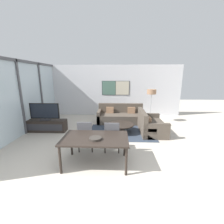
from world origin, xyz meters
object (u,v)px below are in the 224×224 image
(sofa_side, at_px, (150,126))
(fruit_bowl, at_px, (95,138))
(tv_console, at_px, (46,126))
(dining_chair_centre, at_px, (112,135))
(dining_chair_left, at_px, (86,134))
(sofa_main, at_px, (121,116))
(dining_table, at_px, (95,140))
(floor_lamp, at_px, (152,94))
(television, at_px, (45,112))
(coffee_table, at_px, (121,126))

(sofa_side, distance_m, fruit_bowl, 3.07)
(tv_console, xyz_separation_m, dining_chair_centre, (2.76, -1.60, 0.28))
(dining_chair_left, bearing_deg, sofa_side, 35.52)
(sofa_main, bearing_deg, sofa_side, -49.54)
(dining_table, relative_size, floor_lamp, 1.01)
(fruit_bowl, bearing_deg, tv_console, 134.92)
(television, xyz_separation_m, sofa_main, (3.07, 1.36, -0.54))
(dining_chair_left, height_order, floor_lamp, floor_lamp)
(coffee_table, bearing_deg, fruit_bowl, -105.83)
(sofa_main, distance_m, dining_chair_left, 3.13)
(tv_console, height_order, coffee_table, tv_console)
(tv_console, height_order, dining_chair_centre, dining_chair_centre)
(television, xyz_separation_m, sofa_side, (4.20, 0.03, -0.54))
(sofa_main, xyz_separation_m, dining_chair_left, (-1.09, -2.92, 0.24))
(television, distance_m, fruit_bowl, 3.39)
(dining_chair_centre, height_order, fruit_bowl, dining_chair_centre)
(fruit_bowl, bearing_deg, coffee_table, 74.17)
(tv_console, distance_m, television, 0.58)
(tv_console, bearing_deg, dining_table, -43.72)
(dining_chair_left, bearing_deg, floor_lamp, 48.91)
(tv_console, relative_size, dining_chair_left, 1.75)
(tv_console, relative_size, sofa_side, 1.05)
(sofa_main, xyz_separation_m, dining_table, (-0.70, -3.63, 0.38))
(sofa_side, distance_m, floor_lamp, 1.74)
(sofa_side, height_order, floor_lamp, floor_lamp)
(tv_console, relative_size, television, 1.39)
(sofa_side, bearing_deg, tv_console, 90.42)
(tv_console, bearing_deg, dining_chair_centre, -30.09)
(dining_table, relative_size, dining_chair_left, 1.75)
(tv_console, distance_m, dining_chair_centre, 3.20)
(sofa_main, relative_size, sofa_side, 1.41)
(dining_table, distance_m, floor_lamp, 4.23)
(fruit_bowl, bearing_deg, floor_lamp, 60.59)
(floor_lamp, bearing_deg, tv_console, -163.57)
(dining_chair_left, xyz_separation_m, dining_chair_centre, (0.78, -0.04, 0.00))
(television, xyz_separation_m, dining_chair_centre, (2.76, -1.60, -0.30))
(sofa_side, bearing_deg, coffee_table, 92.49)
(dining_chair_left, bearing_deg, sofa_main, 69.53)
(floor_lamp, bearing_deg, sofa_side, -102.49)
(tv_console, xyz_separation_m, fruit_bowl, (2.39, -2.40, 0.52))
(television, xyz_separation_m, coffee_table, (3.07, -0.02, -0.55))
(tv_console, relative_size, dining_chair_centre, 1.75)
(tv_console, bearing_deg, dining_chair_left, -38.31)
(dining_table, xyz_separation_m, dining_chair_centre, (0.39, 0.66, -0.14))
(television, height_order, sofa_side, television)
(floor_lamp, bearing_deg, fruit_bowl, -119.41)
(dining_chair_left, relative_size, fruit_bowl, 3.16)
(television, xyz_separation_m, dining_table, (2.37, -2.26, -0.16))
(floor_lamp, bearing_deg, sofa_main, 178.38)
(sofa_side, distance_m, dining_chair_left, 2.75)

